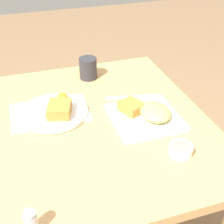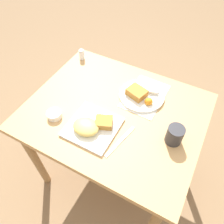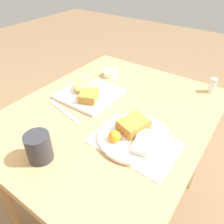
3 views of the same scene
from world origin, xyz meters
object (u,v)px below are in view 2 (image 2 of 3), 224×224
plate_square_near (92,126)px  sauce_ramekin (54,114)px  butter_knife (120,141)px  plate_oval_far (142,95)px  salt_shaker (82,55)px  coffee_mug (175,135)px

plate_square_near → sauce_ramekin: 0.21m
plate_square_near → butter_knife: size_ratio=1.13×
plate_oval_far → salt_shaker: 0.50m
sauce_ramekin → salt_shaker: 0.50m
salt_shaker → butter_knife: salt_shaker is taller
sauce_ramekin → coffee_mug: 0.61m
plate_oval_far → coffee_mug: (0.25, -0.19, 0.03)m
plate_oval_far → salt_shaker: salt_shaker is taller
butter_knife → plate_square_near: bearing=101.9°
plate_oval_far → sauce_ramekin: 0.48m
plate_square_near → butter_knife: 0.16m
plate_square_near → butter_knife: (0.16, -0.00, -0.02)m
butter_knife → salt_shaker: bearing=60.6°
plate_oval_far → coffee_mug: coffee_mug is taller
butter_knife → sauce_ramekin: bearing=106.0°
salt_shaker → butter_knife: (0.51, -0.45, -0.03)m
sauce_ramekin → coffee_mug: bearing=14.3°
plate_square_near → butter_knife: plate_square_near is taller
plate_square_near → salt_shaker: salt_shaker is taller
butter_knife → coffee_mug: 0.26m
butter_knife → coffee_mug: coffee_mug is taller
sauce_ramekin → butter_knife: sauce_ramekin is taller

